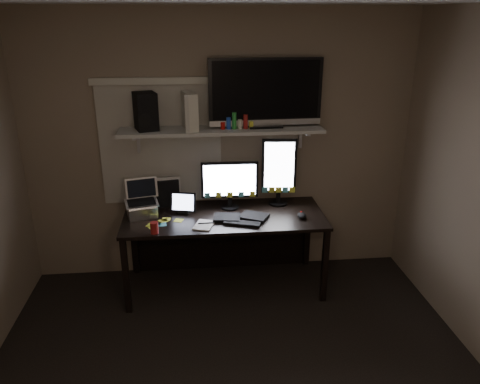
{
  "coord_description": "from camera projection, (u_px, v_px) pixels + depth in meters",
  "views": [
    {
      "loc": [
        -0.25,
        -2.43,
        2.41
      ],
      "look_at": [
        0.13,
        1.25,
        1.01
      ],
      "focal_mm": 35.0,
      "sensor_mm": 36.0,
      "label": 1
    }
  ],
  "objects": [
    {
      "name": "bottles",
      "position": [
        237.0,
        120.0,
        4.08
      ],
      "size": [
        0.24,
        0.07,
        0.15
      ],
      "primitive_type": null,
      "rotation": [
        0.0,
        0.0,
        -0.06
      ],
      "color": "#A50F0C",
      "rests_on": "wall_shelf"
    },
    {
      "name": "wall_shelf",
      "position": [
        222.0,
        130.0,
        4.13
      ],
      "size": [
        1.8,
        0.35,
        0.03
      ],
      "primitive_type": "cube",
      "color": "#ACACA8",
      "rests_on": "back_wall"
    },
    {
      "name": "sticky_notes",
      "position": [
        166.0,
        223.0,
        4.05
      ],
      "size": [
        0.37,
        0.3,
        0.0
      ],
      "primitive_type": null,
      "rotation": [
        0.0,
        0.0,
        0.19
      ],
      "color": "yellow",
      "rests_on": "desk"
    },
    {
      "name": "tablet",
      "position": [
        183.0,
        203.0,
        4.21
      ],
      "size": [
        0.25,
        0.15,
        0.2
      ],
      "primitive_type": "cube",
      "rotation": [
        0.0,
        0.0,
        -0.24
      ],
      "color": "black",
      "rests_on": "desk"
    },
    {
      "name": "speaker",
      "position": [
        146.0,
        111.0,
        4.02
      ],
      "size": [
        0.23,
        0.26,
        0.32
      ],
      "primitive_type": "cube",
      "rotation": [
        0.0,
        0.0,
        0.3
      ],
      "color": "black",
      "rests_on": "wall_shelf"
    },
    {
      "name": "laptop",
      "position": [
        141.0,
        200.0,
        4.13
      ],
      "size": [
        0.33,
        0.29,
        0.32
      ],
      "primitive_type": "cube",
      "rotation": [
        0.0,
        0.0,
        0.24
      ],
      "color": "silver",
      "rests_on": "desk"
    },
    {
      "name": "monitor_landscape",
      "position": [
        230.0,
        185.0,
        4.28
      ],
      "size": [
        0.52,
        0.07,
        0.46
      ],
      "primitive_type": "cube",
      "rotation": [
        0.0,
        0.0,
        -0.02
      ],
      "color": "black",
      "rests_on": "desk"
    },
    {
      "name": "game_console",
      "position": [
        190.0,
        111.0,
        4.04
      ],
      "size": [
        0.15,
        0.28,
        0.32
      ],
      "primitive_type": "cube",
      "rotation": [
        0.0,
        0.0,
        0.25
      ],
      "color": "#B9B8A7",
      "rests_on": "wall_shelf"
    },
    {
      "name": "keyboard",
      "position": [
        241.0,
        217.0,
        4.13
      ],
      "size": [
        0.52,
        0.33,
        0.03
      ],
      "primitive_type": "cube",
      "rotation": [
        0.0,
        0.0,
        -0.32
      ],
      "color": "black",
      "rests_on": "desk"
    },
    {
      "name": "window_blinds",
      "position": [
        161.0,
        145.0,
        4.29
      ],
      "size": [
        1.1,
        0.02,
        1.1
      ],
      "primitive_type": "cube",
      "color": "beige",
      "rests_on": "back_wall"
    },
    {
      "name": "monitor_portrait",
      "position": [
        279.0,
        172.0,
        4.35
      ],
      "size": [
        0.33,
        0.09,
        0.64
      ],
      "primitive_type": "cube",
      "rotation": [
        0.0,
        0.0,
        -0.09
      ],
      "color": "black",
      "rests_on": "desk"
    },
    {
      "name": "desk",
      "position": [
        223.0,
        227.0,
        4.38
      ],
      "size": [
        1.8,
        0.75,
        0.73
      ],
      "color": "black",
      "rests_on": "floor"
    },
    {
      "name": "back_wall",
      "position": [
        221.0,
        148.0,
        4.37
      ],
      "size": [
        3.6,
        0.0,
        3.6
      ],
      "primitive_type": "plane",
      "rotation": [
        1.57,
        0.0,
        0.0
      ],
      "color": "#746553",
      "rests_on": "floor"
    },
    {
      "name": "file_sorter",
      "position": [
        167.0,
        192.0,
        4.37
      ],
      "size": [
        0.23,
        0.14,
        0.28
      ],
      "primitive_type": "cube",
      "rotation": [
        0.0,
        0.0,
        0.18
      ],
      "color": "black",
      "rests_on": "desk"
    },
    {
      "name": "cup",
      "position": [
        154.0,
        228.0,
        3.84
      ],
      "size": [
        0.08,
        0.08,
        0.1
      ],
      "primitive_type": "cylinder",
      "rotation": [
        0.0,
        0.0,
        0.26
      ],
      "color": "maroon",
      "rests_on": "desk"
    },
    {
      "name": "mouse",
      "position": [
        302.0,
        215.0,
        4.15
      ],
      "size": [
        0.08,
        0.12,
        0.04
      ],
      "primitive_type": "ellipsoid",
      "rotation": [
        0.0,
        0.0,
        -0.05
      ],
      "color": "black",
      "rests_on": "desk"
    },
    {
      "name": "tv",
      "position": [
        265.0,
        93.0,
        4.08
      ],
      "size": [
        1.0,
        0.22,
        0.6
      ],
      "primitive_type": "cube",
      "rotation": [
        0.0,
        0.0,
        0.04
      ],
      "color": "black",
      "rests_on": "wall_shelf"
    },
    {
      "name": "notepad",
      "position": [
        204.0,
        225.0,
        3.99
      ],
      "size": [
        0.21,
        0.24,
        0.01
      ],
      "primitive_type": "cube",
      "rotation": [
        0.0,
        0.0,
        -0.32
      ],
      "color": "beige",
      "rests_on": "desk"
    }
  ]
}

